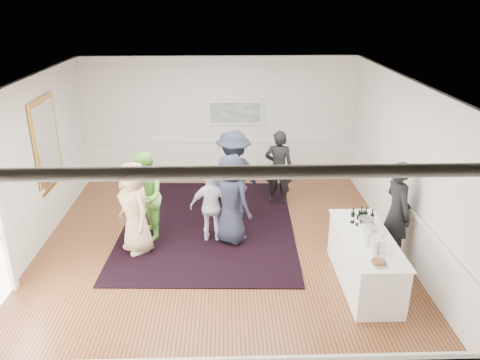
{
  "coord_description": "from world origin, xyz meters",
  "views": [
    {
      "loc": [
        0.16,
        -7.83,
        4.6
      ],
      "look_at": [
        0.41,
        0.2,
        1.4
      ],
      "focal_mm": 35.0,
      "sensor_mm": 36.0,
      "label": 1
    }
  ],
  "objects_px": {
    "guest_green": "(145,197)",
    "guest_dark_a": "(234,176)",
    "bartender": "(397,213)",
    "guest_dark_b": "(279,168)",
    "nut_bowl": "(379,263)",
    "guest_lilac": "(212,206)",
    "guest_navy": "(231,199)",
    "serving_table": "(365,260)",
    "ice_bucket": "(366,225)",
    "guest_tan": "(135,208)"
  },
  "relations": [
    {
      "from": "guest_green",
      "to": "guest_dark_a",
      "type": "distance_m",
      "value": 1.95
    },
    {
      "from": "bartender",
      "to": "guest_green",
      "type": "height_order",
      "value": "bartender"
    },
    {
      "from": "guest_green",
      "to": "guest_dark_b",
      "type": "height_order",
      "value": "guest_green"
    },
    {
      "from": "bartender",
      "to": "nut_bowl",
      "type": "bearing_deg",
      "value": 142.99
    },
    {
      "from": "guest_green",
      "to": "guest_lilac",
      "type": "relative_size",
      "value": 1.25
    },
    {
      "from": "guest_dark_a",
      "to": "guest_navy",
      "type": "relative_size",
      "value": 1.1
    },
    {
      "from": "bartender",
      "to": "nut_bowl",
      "type": "distance_m",
      "value": 1.75
    },
    {
      "from": "guest_lilac",
      "to": "nut_bowl",
      "type": "height_order",
      "value": "guest_lilac"
    },
    {
      "from": "guest_dark_a",
      "to": "nut_bowl",
      "type": "distance_m",
      "value": 3.96
    },
    {
      "from": "guest_green",
      "to": "guest_dark_a",
      "type": "bearing_deg",
      "value": 95.81
    },
    {
      "from": "serving_table",
      "to": "bartender",
      "type": "relative_size",
      "value": 1.12
    },
    {
      "from": "guest_lilac",
      "to": "guest_dark_a",
      "type": "height_order",
      "value": "guest_dark_a"
    },
    {
      "from": "guest_dark_a",
      "to": "nut_bowl",
      "type": "relative_size",
      "value": 8.4
    },
    {
      "from": "bartender",
      "to": "guest_lilac",
      "type": "relative_size",
      "value": 1.32
    },
    {
      "from": "guest_lilac",
      "to": "guest_navy",
      "type": "height_order",
      "value": "guest_navy"
    },
    {
      "from": "guest_dark_a",
      "to": "guest_dark_b",
      "type": "distance_m",
      "value": 1.33
    },
    {
      "from": "guest_dark_b",
      "to": "guest_navy",
      "type": "bearing_deg",
      "value": 68.48
    },
    {
      "from": "guest_navy",
      "to": "guest_lilac",
      "type": "bearing_deg",
      "value": 38.94
    },
    {
      "from": "guest_green",
      "to": "nut_bowl",
      "type": "distance_m",
      "value": 4.6
    },
    {
      "from": "guest_dark_b",
      "to": "ice_bucket",
      "type": "bearing_deg",
      "value": 120.5
    },
    {
      "from": "serving_table",
      "to": "ice_bucket",
      "type": "distance_m",
      "value": 0.59
    },
    {
      "from": "guest_tan",
      "to": "guest_dark_a",
      "type": "xyz_separation_m",
      "value": [
        1.87,
        1.31,
        0.1
      ]
    },
    {
      "from": "serving_table",
      "to": "guest_green",
      "type": "xyz_separation_m",
      "value": [
        -3.92,
        1.69,
        0.47
      ]
    },
    {
      "from": "serving_table",
      "to": "ice_bucket",
      "type": "xyz_separation_m",
      "value": [
        0.02,
        0.2,
        0.55
      ]
    },
    {
      "from": "guest_tan",
      "to": "bartender",
      "type": "bearing_deg",
      "value": 47.8
    },
    {
      "from": "guest_dark_b",
      "to": "nut_bowl",
      "type": "xyz_separation_m",
      "value": [
        1.03,
        -4.17,
        0.03
      ]
    },
    {
      "from": "guest_tan",
      "to": "nut_bowl",
      "type": "xyz_separation_m",
      "value": [
        3.95,
        -2.06,
        0.02
      ]
    },
    {
      "from": "ice_bucket",
      "to": "guest_navy",
      "type": "bearing_deg",
      "value": 149.08
    },
    {
      "from": "guest_green",
      "to": "nut_bowl",
      "type": "xyz_separation_m",
      "value": [
        3.84,
        -2.54,
        0.0
      ]
    },
    {
      "from": "guest_dark_a",
      "to": "serving_table",
      "type": "bearing_deg",
      "value": 95.11
    },
    {
      "from": "guest_dark_a",
      "to": "guest_dark_b",
      "type": "xyz_separation_m",
      "value": [
        1.05,
        0.8,
        -0.11
      ]
    },
    {
      "from": "guest_navy",
      "to": "nut_bowl",
      "type": "height_order",
      "value": "guest_navy"
    },
    {
      "from": "bartender",
      "to": "guest_tan",
      "type": "relative_size",
      "value": 1.08
    },
    {
      "from": "nut_bowl",
      "to": "guest_dark_b",
      "type": "bearing_deg",
      "value": 103.89
    },
    {
      "from": "guest_green",
      "to": "ice_bucket",
      "type": "distance_m",
      "value": 4.21
    },
    {
      "from": "guest_tan",
      "to": "guest_dark_b",
      "type": "xyz_separation_m",
      "value": [
        2.92,
        2.11,
        -0.01
      ]
    },
    {
      "from": "guest_dark_b",
      "to": "guest_navy",
      "type": "distance_m",
      "value": 2.1
    },
    {
      "from": "guest_lilac",
      "to": "nut_bowl",
      "type": "bearing_deg",
      "value": 138.38
    },
    {
      "from": "guest_tan",
      "to": "guest_green",
      "type": "height_order",
      "value": "guest_green"
    },
    {
      "from": "serving_table",
      "to": "guest_dark_a",
      "type": "xyz_separation_m",
      "value": [
        -2.16,
        2.53,
        0.56
      ]
    },
    {
      "from": "guest_lilac",
      "to": "guest_green",
      "type": "bearing_deg",
      "value": -2.35
    },
    {
      "from": "guest_dark_b",
      "to": "guest_navy",
      "type": "relative_size",
      "value": 0.98
    },
    {
      "from": "bartender",
      "to": "guest_tan",
      "type": "distance_m",
      "value": 4.78
    },
    {
      "from": "nut_bowl",
      "to": "serving_table",
      "type": "bearing_deg",
      "value": 84.94
    },
    {
      "from": "serving_table",
      "to": "guest_tan",
      "type": "height_order",
      "value": "guest_tan"
    },
    {
      "from": "bartender",
      "to": "guest_lilac",
      "type": "bearing_deg",
      "value": 65.74
    },
    {
      "from": "serving_table",
      "to": "ice_bucket",
      "type": "bearing_deg",
      "value": 84.63
    },
    {
      "from": "guest_tan",
      "to": "ice_bucket",
      "type": "xyz_separation_m",
      "value": [
        4.04,
        -1.02,
        0.09
      ]
    },
    {
      "from": "guest_dark_a",
      "to": "guest_dark_b",
      "type": "height_order",
      "value": "guest_dark_a"
    },
    {
      "from": "bartender",
      "to": "nut_bowl",
      "type": "xyz_separation_m",
      "value": [
        -0.81,
        -1.55,
        -0.05
      ]
    }
  ]
}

